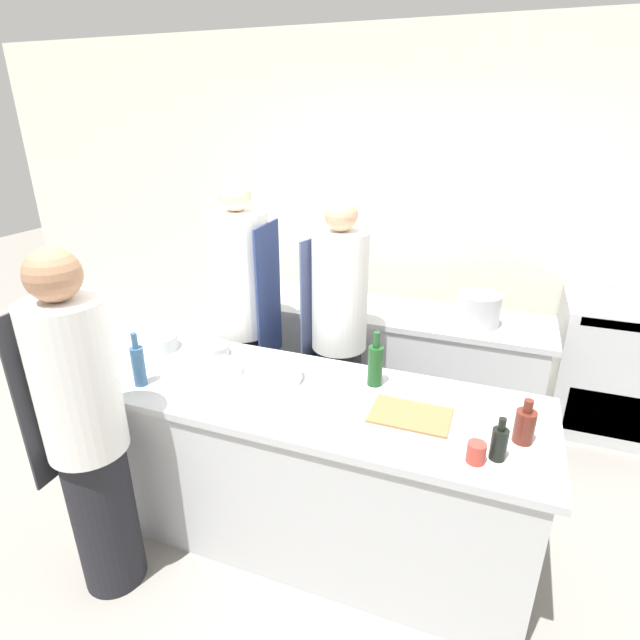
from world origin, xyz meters
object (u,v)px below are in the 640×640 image
(oven_range, at_px, (623,368))
(bottle_vinegar, at_px, (499,443))
(bowl_mixing_large, at_px, (277,373))
(bottle_olive_oil, at_px, (138,365))
(bowl_prep_small, at_px, (157,342))
(bowl_wooden_salad, at_px, (222,369))
(bowl_ceramic_blue, at_px, (215,350))
(cup, at_px, (476,453))
(stockpot, at_px, (478,310))
(chef_at_pass_far, at_px, (339,336))
(bottle_cooking_oil, at_px, (375,364))
(bottle_wine, at_px, (525,425))
(chef_at_stove, at_px, (244,321))
(chef_at_prep_near, at_px, (87,434))

(oven_range, distance_m, bottle_vinegar, 2.16)
(oven_range, height_order, bowl_mixing_large, bowl_mixing_large)
(bottle_olive_oil, bearing_deg, bowl_prep_small, 116.15)
(bowl_prep_small, relative_size, bowl_wooden_salad, 1.08)
(bottle_olive_oil, bearing_deg, bowl_ceramic_blue, 68.52)
(cup, height_order, stockpot, stockpot)
(bowl_mixing_large, height_order, bowl_prep_small, bowl_mixing_large)
(bottle_olive_oil, height_order, bowl_prep_small, bottle_olive_oil)
(chef_at_pass_far, relative_size, stockpot, 6.24)
(chef_at_pass_far, bearing_deg, stockpot, -46.38)
(oven_range, bearing_deg, bottle_olive_oil, -142.57)
(bowl_prep_small, distance_m, bowl_ceramic_blue, 0.36)
(bowl_ceramic_blue, bearing_deg, chef_at_pass_far, 42.75)
(bowl_prep_small, xyz_separation_m, bowl_ceramic_blue, (0.36, 0.05, -0.01))
(bottle_cooking_oil, bearing_deg, bowl_prep_small, -177.87)
(chef_at_pass_far, xyz_separation_m, bowl_mixing_large, (-0.11, -0.67, 0.06))
(bottle_cooking_oil, bearing_deg, bottle_vinegar, -33.08)
(bottle_wine, bearing_deg, bowl_ceramic_blue, 171.52)
(chef_at_stove, bearing_deg, bowl_ceramic_blue, 4.51)
(bottle_vinegar, xyz_separation_m, bowl_ceramic_blue, (-1.57, 0.41, -0.04))
(bottle_wine, xyz_separation_m, stockpot, (-0.29, 1.23, 0.03))
(chef_at_pass_far, relative_size, bottle_olive_oil, 6.01)
(bottle_wine, bearing_deg, cup, -129.78)
(bottle_vinegar, relative_size, cup, 2.18)
(bottle_vinegar, xyz_separation_m, bowl_wooden_salad, (-1.41, 0.23, -0.05))
(oven_range, height_order, bowl_wooden_salad, oven_range)
(bowl_prep_small, bearing_deg, stockpot, 31.00)
(chef_at_prep_near, xyz_separation_m, bowl_mixing_large, (0.60, 0.70, 0.07))
(chef_at_stove, distance_m, cup, 1.79)
(bottle_wine, relative_size, bottle_cooking_oil, 0.69)
(cup, distance_m, stockpot, 1.45)
(chef_at_stove, relative_size, chef_at_pass_far, 1.05)
(bottle_olive_oil, xyz_separation_m, bowl_prep_small, (-0.19, 0.38, -0.07))
(oven_range, distance_m, bowl_mixing_large, 2.59)
(oven_range, xyz_separation_m, bowl_wooden_salad, (-2.24, -1.71, 0.43))
(bottle_cooking_oil, xyz_separation_m, bowl_wooden_salad, (-0.80, -0.17, -0.09))
(bowl_prep_small, bearing_deg, bottle_olive_oil, -63.85)
(chef_at_prep_near, bearing_deg, bowl_wooden_salad, -25.59)
(chef_at_prep_near, height_order, bottle_cooking_oil, chef_at_prep_near)
(bottle_olive_oil, distance_m, bowl_ceramic_blue, 0.47)
(bottle_vinegar, height_order, bottle_cooking_oil, bottle_cooking_oil)
(bottle_cooking_oil, bearing_deg, stockpot, 66.80)
(stockpot, bearing_deg, chef_at_pass_far, -150.32)
(bottle_cooking_oil, relative_size, stockpot, 1.06)
(bowl_mixing_large, bearing_deg, chef_at_pass_far, 80.63)
(chef_at_stove, relative_size, bowl_prep_small, 7.71)
(bottle_wine, bearing_deg, bowl_wooden_salad, 177.37)
(chef_at_stove, bearing_deg, oven_range, 110.90)
(chef_at_stove, relative_size, bowl_mixing_large, 7.03)
(cup, bearing_deg, bowl_mixing_large, 162.79)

